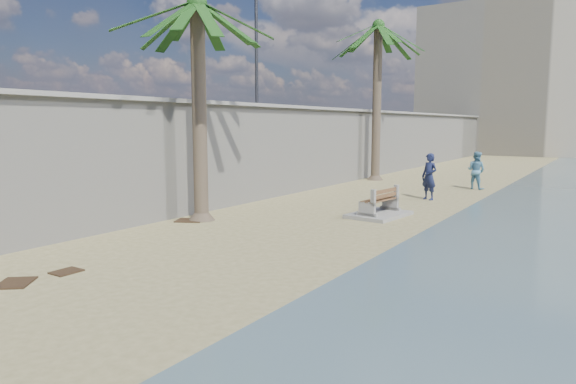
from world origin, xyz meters
The scene contains 13 objects.
ground_plane centered at (0.00, 0.00, 0.00)m, with size 140.00×140.00×0.00m, color #998D5E.
seawall centered at (-5.20, 20.00, 1.75)m, with size 0.45×70.00×3.50m, color gray.
wall_cap centered at (-5.20, 20.00, 3.55)m, with size 0.80×70.00×0.12m, color gray.
end_building centered at (-2.00, 52.00, 7.00)m, with size 18.00×12.00×14.00m, color #B7AA93.
bench_far centered at (0.10, 11.30, 0.37)m, with size 1.59×2.16×0.85m.
palm_mid centered at (-4.10, 7.81, 6.16)m, with size 5.00×5.00×7.13m.
palm_back centered at (-4.23, 21.06, 7.59)m, with size 5.00×5.00×8.62m.
streetlight centered at (-5.10, 12.00, 6.64)m, with size 0.28×0.28×5.12m.
person_a centered at (0.29, 15.64, 1.01)m, with size 0.73×0.50×2.03m, color #151B3C.
person_b centered at (1.02, 19.90, 0.92)m, with size 0.89×0.69×1.84m, color teal.
debris_b centered at (-2.71, 1.36, 0.01)m, with size 0.69×0.55×0.03m, color #382616.
debris_c centered at (-4.32, 7.53, 0.01)m, with size 0.78×0.62×0.03m, color #382616.
debris_d centered at (-2.58, 2.30, 0.01)m, with size 0.53×0.42×0.03m, color #382616.
Camera 1 is at (6.26, -3.47, 2.85)m, focal length 32.00 mm.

